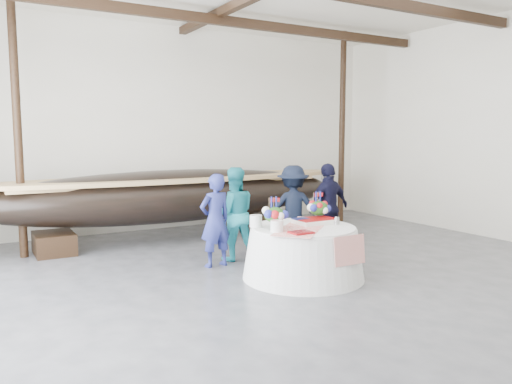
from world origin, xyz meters
TOP-DOWN VIEW (x-y plane):
  - floor at (0.00, 0.00)m, footprint 10.00×12.00m
  - wall_back at (0.00, 6.00)m, footprint 10.00×0.02m
  - longboat_display at (-0.74, 4.60)m, footprint 7.55×1.51m
  - banquet_table at (-0.04, 1.16)m, footprint 1.79×1.79m
  - tabletop_items at (-0.05, 1.29)m, footprint 1.60×1.52m
  - guest_woman_blue at (-0.88, 2.39)m, footprint 0.59×0.42m
  - guest_woman_teal at (-0.43, 2.63)m, footprint 0.89×0.76m
  - guest_man_left at (0.78, 2.64)m, footprint 1.16×0.94m
  - guest_man_right at (1.35, 2.34)m, footprint 0.99×0.53m

SIDE VIEW (x-z plane):
  - floor at x=0.00m, z-range -0.01..0.01m
  - banquet_table at x=-0.04m, z-range 0.00..0.77m
  - guest_woman_blue at x=-0.88m, z-range 0.00..1.50m
  - guest_man_left at x=0.78m, z-range 0.00..1.56m
  - guest_woman_teal at x=-0.43m, z-range 0.00..1.57m
  - guest_man_right at x=1.35m, z-range 0.00..1.60m
  - longboat_display at x=-0.74m, z-range 0.20..1.61m
  - tabletop_items at x=-0.05m, z-range 0.72..1.12m
  - wall_back at x=0.00m, z-range 0.00..4.50m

